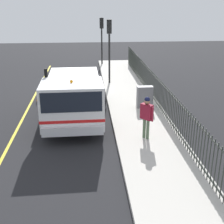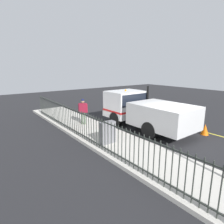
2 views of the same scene
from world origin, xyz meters
name	(u,v)px [view 2 (image 2 of 2)]	position (x,y,z in m)	size (l,w,h in m)	color
ground_plane	(174,138)	(0.00, 0.00, 0.00)	(50.08, 50.08, 0.00)	#232326
sidewalk_slab	(132,151)	(3.16, 0.00, 0.08)	(2.70, 22.76, 0.16)	beige
lane_marking	(197,130)	(-2.38, 0.00, 0.00)	(0.12, 20.49, 0.01)	yellow
work_truck	(142,109)	(0.09, -2.50, 1.26)	(2.60, 6.24, 2.60)	white
worker_standing	(83,109)	(2.99, -4.97, 1.21)	(0.48, 0.51, 1.71)	maroon
iron_fence	(113,140)	(4.29, 0.00, 0.91)	(0.04, 19.38, 1.49)	#2D332D
utility_cabinet	(107,132)	(3.61, -1.36, 0.71)	(0.79, 0.35, 1.10)	slate
traffic_cone	(205,129)	(-1.91, 0.71, 0.32)	(0.44, 0.44, 0.63)	orange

